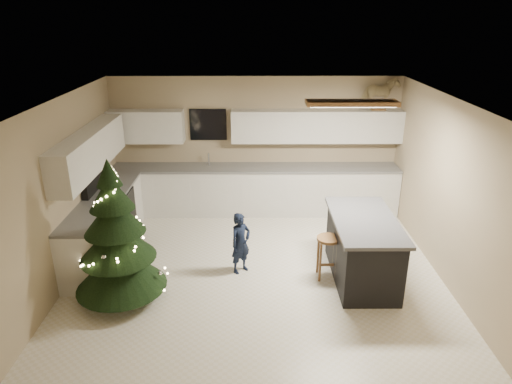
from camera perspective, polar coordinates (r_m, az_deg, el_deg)
ground_plane at (r=7.12m, az=0.02°, el=-9.68°), size 5.50×5.50×0.00m
room_shell at (r=6.39m, az=0.22°, el=3.85°), size 5.52×5.02×2.61m
cabinetry at (r=8.32m, az=-6.33°, el=0.76°), size 5.50×3.20×2.00m
island at (r=6.89m, az=13.15°, el=-6.87°), size 0.90×1.70×0.95m
bar_stool at (r=6.79m, az=8.99°, el=-6.86°), size 0.34×0.34×0.66m
christmas_tree at (r=6.36m, az=-16.96°, el=-6.26°), size 1.26×1.22×2.02m
toddler at (r=6.87m, az=-1.94°, el=-6.40°), size 0.41×0.40×0.95m
rocking_horse at (r=8.84m, az=15.24°, el=11.79°), size 0.74×0.51×0.59m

